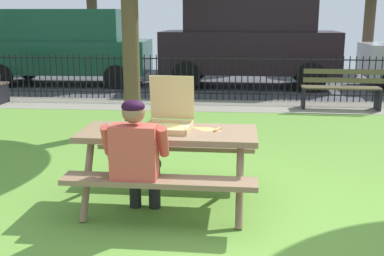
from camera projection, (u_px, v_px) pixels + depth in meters
The scene contains 11 objects.
ground at pixel (242, 176), 5.78m from camera, with size 28.00×10.50×0.02m, color #649638.
cobblestone_walkway at pixel (238, 106), 10.19m from camera, with size 28.00×1.40×0.01m, color gray.
street_asphalt at pixel (237, 82), 13.83m from camera, with size 28.00×6.11×0.01m, color #424247.
picnic_table_foreground at pixel (168, 147), 4.83m from camera, with size 1.83×1.51×0.79m.
pizza_box_open at pixel (169, 119), 4.88m from camera, with size 0.51×0.55×0.53m.
pizza_slice_on_table at pixel (209, 129), 4.84m from camera, with size 0.29×0.22×0.02m.
adult_at_table at pixel (137, 155), 4.35m from camera, with size 0.61×0.60×1.19m.
iron_fence_streetside at pixel (239, 78), 10.74m from camera, with size 20.53×0.03×1.03m.
park_bench_center at pixel (341, 89), 9.78m from camera, with size 1.62×0.52×0.85m.
parked_car_left at pixel (67, 45), 13.25m from camera, with size 4.65×2.06×2.08m.
parked_car_center at pixel (249, 38), 12.77m from camera, with size 4.76×2.20×2.46m.
Camera 1 is at (-0.13, -4.27, 1.91)m, focal length 43.94 mm.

